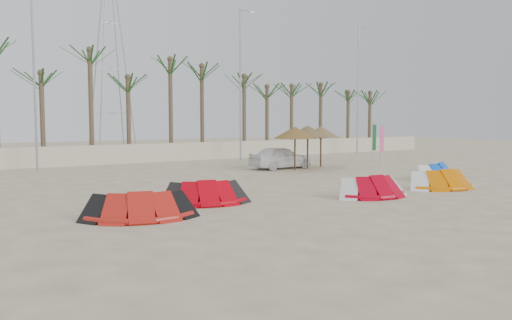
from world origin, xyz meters
TOP-DOWN VIEW (x-y plane):
  - ground at (0.00, 0.00)m, footprint 120.00×120.00m
  - boundary_wall at (0.00, 22.00)m, footprint 60.00×0.30m
  - palm_line at (0.67, 23.50)m, footprint 52.00×4.00m
  - lamp_b at (-5.96, 20.00)m, footprint 1.25×0.14m
  - lamp_c at (8.04, 20.00)m, footprint 1.25×0.14m
  - lamp_d at (20.04, 20.00)m, footprint 1.25×0.14m
  - pylon at (1.00, 28.00)m, footprint 3.00×3.00m
  - kite_red_left at (-6.21, 3.25)m, footprint 3.61×2.31m
  - kite_red_mid at (-3.29, 4.55)m, footprint 3.36×2.24m
  - kite_red_right at (2.82, 2.34)m, footprint 3.15×1.85m
  - kite_orange at (7.09, 2.36)m, footprint 3.46×2.01m
  - kite_blue at (9.80, 4.67)m, footprint 3.52×2.29m
  - parasol_left at (6.80, 12.01)m, footprint 2.58×2.58m
  - parasol_mid at (7.90, 12.16)m, footprint 2.57×2.57m
  - parasol_right at (9.41, 12.69)m, footprint 2.40×2.40m
  - flag_pink at (14.05, 11.84)m, footprint 0.45×0.07m
  - flag_green at (14.90, 13.32)m, footprint 0.45×0.06m
  - car at (6.59, 13.11)m, footprint 4.04×1.63m

SIDE VIEW (x-z plane):
  - ground at x=0.00m, z-range 0.00..0.00m
  - pylon at x=1.00m, z-range -7.00..7.00m
  - kite_red_right at x=2.82m, z-range -0.03..0.87m
  - kite_red_mid at x=-3.29m, z-range -0.03..0.87m
  - kite_blue at x=9.80m, z-range -0.03..0.87m
  - kite_orange at x=7.09m, z-range -0.03..0.87m
  - kite_red_left at x=-6.21m, z-range -0.03..0.87m
  - boundary_wall at x=0.00m, z-range 0.00..1.30m
  - car at x=6.59m, z-range 0.00..1.38m
  - flag_pink at x=14.05m, z-range 0.25..2.98m
  - flag_green at x=14.90m, z-range 0.26..3.04m
  - parasol_right at x=9.41m, z-range 0.93..3.50m
  - parasol_left at x=6.80m, z-range 0.93..3.51m
  - parasol_mid at x=7.90m, z-range 0.96..3.59m
  - lamp_b at x=-5.96m, z-range 0.27..11.27m
  - lamp_c at x=8.04m, z-range 0.27..11.27m
  - lamp_d at x=20.04m, z-range 0.27..11.27m
  - palm_line at x=0.67m, z-range 2.59..10.29m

